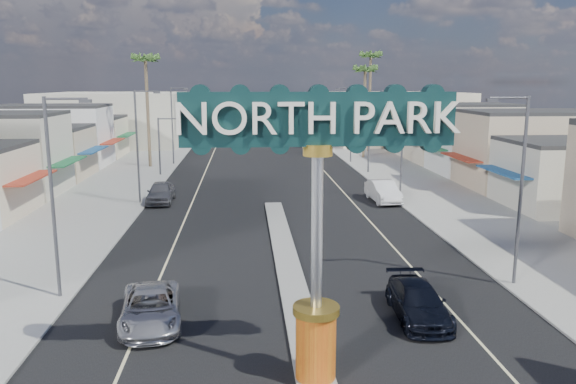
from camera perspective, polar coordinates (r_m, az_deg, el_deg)
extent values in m
plane|color=gray|center=(45.73, -1.60, -1.01)|extent=(160.00, 160.00, 0.00)
cube|color=black|center=(45.73, -1.60, -1.01)|extent=(20.00, 120.00, 0.01)
cube|color=gray|center=(30.27, -0.07, -7.21)|extent=(1.30, 30.00, 0.16)
cube|color=gray|center=(47.16, -18.85, -1.16)|extent=(8.00, 120.00, 0.12)
cube|color=gray|center=(48.45, 15.17, -0.64)|extent=(8.00, 120.00, 0.12)
cube|color=beige|center=(61.99, -25.08, 3.95)|extent=(12.00, 42.00, 6.00)
cube|color=#B7B29E|center=(63.67, 19.94, 4.49)|extent=(12.00, 42.00, 6.00)
cube|color=#B7B29E|center=(91.99, -17.01, 7.13)|extent=(20.00, 20.00, 8.00)
cube|color=beige|center=(93.03, 10.73, 7.46)|extent=(20.00, 20.00, 8.00)
cylinder|color=red|center=(18.75, 2.83, -15.28)|extent=(1.30, 1.30, 2.20)
cylinder|color=gold|center=(18.24, 2.87, -11.83)|extent=(1.50, 1.50, 0.25)
cylinder|color=#B7B7BC|center=(17.41, 2.95, -4.16)|extent=(0.36, 0.36, 4.80)
cylinder|color=gold|center=(16.92, 3.04, 4.28)|extent=(0.90, 0.90, 0.35)
cube|color=black|center=(16.84, 3.07, 7.41)|extent=(8.20, 0.50, 1.60)
cylinder|color=#47474C|center=(59.68, -12.95, 4.48)|extent=(0.18, 0.18, 6.00)
cylinder|color=#47474C|center=(59.11, -10.65, 7.33)|extent=(5.00, 0.12, 0.12)
cube|color=black|center=(58.96, -8.69, 6.90)|extent=(0.32, 0.32, 1.00)
sphere|color=red|center=(58.76, -8.71, 7.20)|extent=(0.22, 0.22, 0.22)
cylinder|color=#47474C|center=(60.48, 8.21, 4.73)|extent=(0.18, 0.18, 6.00)
cylinder|color=#47474C|center=(59.74, 5.92, 7.50)|extent=(5.00, 0.12, 0.12)
cube|color=black|center=(59.45, 4.00, 7.03)|extent=(0.32, 0.32, 1.00)
sphere|color=red|center=(59.25, 4.03, 7.33)|extent=(0.22, 0.22, 0.22)
cylinder|color=#47474C|center=(26.54, -22.82, -0.83)|extent=(0.16, 0.16, 9.00)
cylinder|color=#47474C|center=(25.78, -21.64, 8.80)|extent=(1.80, 0.10, 0.10)
cube|color=#47474C|center=(25.57, -19.89, 8.68)|extent=(0.50, 0.22, 0.15)
cylinder|color=#47474C|center=(45.73, -15.06, 4.33)|extent=(0.16, 0.16, 9.00)
cylinder|color=#47474C|center=(45.29, -14.20, 9.89)|extent=(1.80, 0.10, 0.10)
cube|color=#47474C|center=(45.16, -13.18, 9.81)|extent=(0.50, 0.22, 0.15)
cylinder|color=#47474C|center=(67.38, -11.68, 6.54)|extent=(0.16, 0.16, 9.00)
cylinder|color=#47474C|center=(67.08, -11.05, 10.31)|extent=(1.80, 0.10, 0.10)
cube|color=#47474C|center=(67.00, -10.36, 10.25)|extent=(0.50, 0.22, 0.15)
cylinder|color=#47474C|center=(28.24, 22.58, -0.14)|extent=(0.16, 0.16, 9.00)
cylinder|color=#47474C|center=(27.38, 21.57, 8.89)|extent=(1.80, 0.10, 0.10)
cube|color=#47474C|center=(27.05, 20.01, 8.77)|extent=(0.50, 0.22, 0.15)
cylinder|color=#47474C|center=(46.73, 11.51, 4.62)|extent=(0.16, 0.16, 9.00)
cylinder|color=#47474C|center=(46.22, 10.63, 10.06)|extent=(1.80, 0.10, 0.10)
cube|color=#47474C|center=(46.02, 9.65, 9.96)|extent=(0.50, 0.22, 0.15)
cylinder|color=#47474C|center=(68.06, 6.44, 6.74)|extent=(0.16, 0.16, 9.00)
cylinder|color=#47474C|center=(67.71, 5.76, 10.46)|extent=(1.80, 0.10, 0.10)
cube|color=#47474C|center=(67.58, 5.08, 10.39)|extent=(0.50, 0.22, 0.15)
cylinder|color=brown|center=(65.65, -14.04, 7.64)|extent=(0.36, 0.36, 12.00)
cylinder|color=brown|center=(72.39, 7.75, 7.76)|extent=(0.36, 0.36, 11.00)
cylinder|color=brown|center=(78.62, 8.28, 8.73)|extent=(0.36, 0.36, 13.00)
imported|color=#ACABB0|center=(23.63, -13.76, -11.33)|extent=(2.94, 5.31, 1.41)
imported|color=black|center=(24.11, 13.07, -10.82)|extent=(2.16, 4.95, 1.42)
imported|color=slate|center=(46.45, -12.79, -0.03)|extent=(2.06, 5.00, 1.70)
imported|color=silver|center=(46.29, 9.63, 0.07)|extent=(2.07, 5.29, 1.71)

